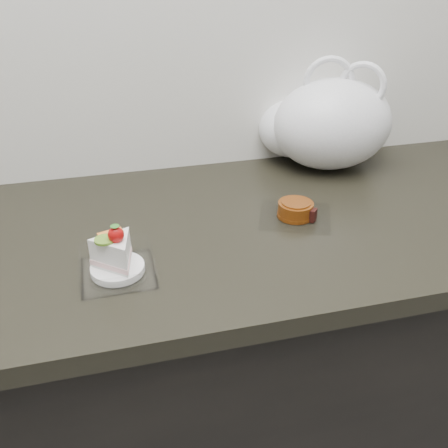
% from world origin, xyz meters
% --- Properties ---
extents(counter, '(2.04, 0.64, 0.90)m').
position_xyz_m(counter, '(0.00, 1.69, 0.45)').
color(counter, black).
rests_on(counter, ground).
extents(cake_tray, '(0.13, 0.13, 0.10)m').
position_xyz_m(cake_tray, '(-0.09, 1.56, 0.93)').
color(cake_tray, white).
rests_on(cake_tray, counter).
extents(mooncake_wrap, '(0.19, 0.19, 0.04)m').
position_xyz_m(mooncake_wrap, '(0.30, 1.68, 0.91)').
color(mooncake_wrap, white).
rests_on(mooncake_wrap, counter).
extents(plastic_bag, '(0.38, 0.34, 0.28)m').
position_xyz_m(plastic_bag, '(0.46, 1.92, 1.01)').
color(plastic_bag, white).
rests_on(plastic_bag, counter).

